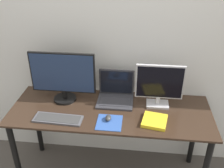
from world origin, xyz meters
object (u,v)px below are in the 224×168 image
object	(u,v)px
monitor_right	(159,85)
laptop	(116,93)
keyboard	(58,119)
mouse	(108,118)
book	(155,121)
monitor_left	(63,76)

from	to	relation	value
monitor_right	laptop	size ratio (longest dim) A/B	1.27
keyboard	mouse	xyz separation A→B (m)	(0.40, 0.04, 0.01)
book	monitor_left	bearing A→B (deg)	162.57
monitor_left	keyboard	bearing A→B (deg)	-85.47
monitor_left	monitor_right	bearing A→B (deg)	0.00
monitor_left	book	xyz separation A→B (m)	(0.79, -0.25, -0.22)
laptop	mouse	world-z (taller)	laptop
monitor_right	mouse	world-z (taller)	monitor_right
laptop	book	bearing A→B (deg)	-41.37
monitor_left	monitor_right	xyz separation A→B (m)	(0.83, 0.00, -0.04)
monitor_left	mouse	world-z (taller)	monitor_left
book	monitor_right	bearing A→B (deg)	82.61
keyboard	book	bearing A→B (deg)	3.92
monitor_right	laptop	distance (m)	0.40
monitor_right	mouse	size ratio (longest dim) A/B	5.33
monitor_left	keyboard	size ratio (longest dim) A/B	1.42
mouse	laptop	bearing A→B (deg)	84.51
monitor_right	mouse	distance (m)	0.51
laptop	mouse	bearing A→B (deg)	-95.49
laptop	monitor_left	bearing A→B (deg)	-173.74
monitor_right	monitor_left	bearing A→B (deg)	-180.00
monitor_right	keyboard	size ratio (longest dim) A/B	1.01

